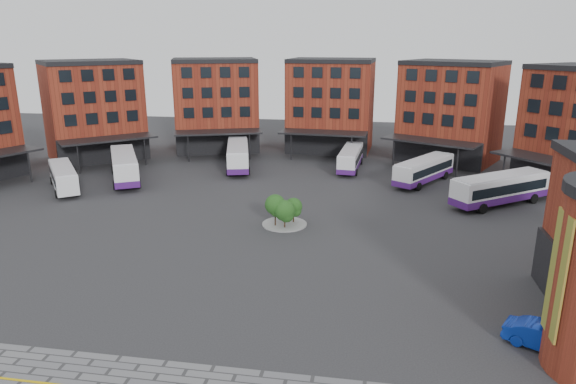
% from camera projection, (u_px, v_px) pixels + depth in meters
% --- Properties ---
extents(ground, '(160.00, 160.00, 0.00)m').
position_uv_depth(ground, '(232.00, 277.00, 39.34)').
color(ground, '#28282B').
rests_on(ground, ground).
extents(main_building, '(94.14, 42.48, 14.60)m').
position_uv_depth(main_building, '(269.00, 113.00, 74.19)').
color(main_building, maroon).
rests_on(main_building, ground).
extents(tree_island, '(4.40, 4.40, 3.22)m').
position_uv_depth(tree_island, '(284.00, 210.00, 49.44)').
color(tree_island, gray).
rests_on(tree_island, ground).
extents(bus_a, '(8.18, 9.62, 2.92)m').
position_uv_depth(bus_a, '(63.00, 176.00, 61.64)').
color(bus_a, white).
rests_on(bus_a, ground).
extents(bus_b, '(8.64, 12.43, 3.55)m').
position_uv_depth(bus_b, '(124.00, 166.00, 65.64)').
color(bus_b, white).
rests_on(bus_b, ground).
extents(bus_c, '(5.85, 12.65, 3.48)m').
position_uv_depth(bus_c, '(238.00, 155.00, 71.92)').
color(bus_c, white).
rests_on(bus_c, ground).
extents(bus_d, '(3.22, 10.73, 2.98)m').
position_uv_depth(bus_d, '(351.00, 158.00, 71.36)').
color(bus_d, white).
rests_on(bus_d, ground).
extents(bus_e, '(8.22, 10.77, 3.15)m').
position_uv_depth(bus_e, '(424.00, 170.00, 64.54)').
color(bus_e, silver).
rests_on(bus_e, ground).
extents(bus_f, '(11.47, 9.48, 3.43)m').
position_uv_depth(bus_f, '(500.00, 189.00, 55.88)').
color(bus_f, white).
rests_on(bus_f, ground).
extents(blue_car, '(4.91, 3.65, 1.54)m').
position_uv_depth(blue_car, '(546.00, 338.00, 29.89)').
color(blue_car, '#0C2A9E').
rests_on(blue_car, ground).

